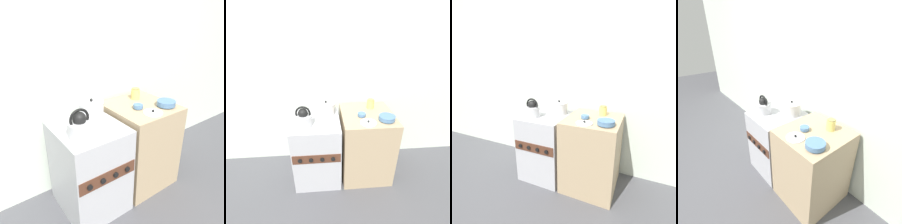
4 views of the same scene
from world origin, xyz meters
The scene contains 10 objects.
ground_plane centered at (0.00, 0.00, 0.00)m, with size 12.00×12.00×0.00m, color #4C4C51.
wall_back centered at (0.00, 0.71, 1.25)m, with size 7.00×0.06×2.50m.
stove centered at (0.00, 0.30, 0.41)m, with size 0.54×0.62×0.82m.
counter centered at (0.60, 0.32, 0.43)m, with size 0.60×0.64×0.86m.
kettle centered at (-0.12, 0.19, 0.90)m, with size 0.23×0.19×0.23m.
cooking_pot centered at (0.12, 0.43, 0.90)m, with size 0.22×0.22×0.18m.
enamel_bowl centered at (0.77, 0.15, 0.89)m, with size 0.17×0.17×0.06m.
small_ceramic_bowl centered at (0.52, 0.27, 0.88)m, with size 0.09×0.09×0.04m.
storage_jar centered at (0.67, 0.47, 0.91)m, with size 0.09×0.09×0.11m.
loose_pot_lid centered at (0.56, 0.11, 0.86)m, with size 0.17×0.17×0.03m.
Camera 3 is at (1.07, -1.49, 1.48)m, focal length 28.00 mm.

